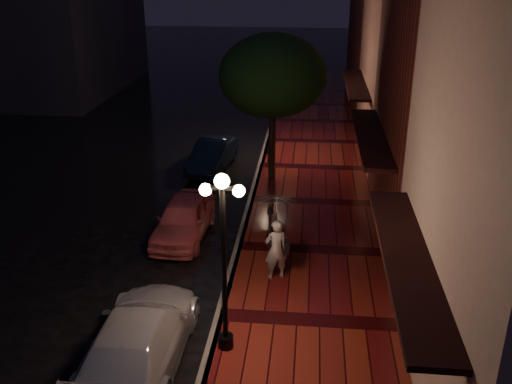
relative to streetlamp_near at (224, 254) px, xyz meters
The scene contains 14 objects.
ground 5.65m from the streetlamp_near, 94.00° to the left, with size 120.00×120.00×0.00m, color black.
sidewalk 5.91m from the streetlamp_near, 69.19° to the left, with size 4.50×60.00×0.15m, color #420B0D.
curb 5.61m from the streetlamp_near, 94.00° to the left, with size 0.25×60.00×0.15m, color #595451.
storefront_mid 10.08m from the streetlamp_near, 46.47° to the left, with size 5.00×8.00×11.00m, color #511914.
storefront_far 16.52m from the streetlamp_near, 66.09° to the left, with size 5.00×8.00×9.00m, color #8C5951.
storefront_extra 25.98m from the streetlamp_near, 75.10° to the left, with size 5.00×12.00×10.00m, color #511914.
streetlamp_near is the anchor object (origin of this frame).
streetlamp_far 14.00m from the streetlamp_near, 90.00° to the left, with size 0.96×0.36×4.31m.
street_tree 11.12m from the streetlamp_near, 88.65° to the left, with size 4.16×4.16×5.80m.
pink_car 6.44m from the streetlamp_near, 111.34° to the left, with size 1.56×3.87×1.32m, color #C95256.
navy_car 12.63m from the streetlamp_near, 101.08° to the left, with size 1.36×3.91×1.29m, color black.
silver_car 2.71m from the streetlamp_near, 160.65° to the right, with size 2.01×4.94×1.43m, color #AEB0B6.
woman_with_umbrella 3.44m from the streetlamp_near, 73.51° to the left, with size 1.04×1.06×2.50m.
parking_meter 5.12m from the streetlamp_near, 82.33° to the left, with size 0.16×0.13×1.45m.
Camera 1 is at (2.14, -15.77, 8.60)m, focal length 40.00 mm.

